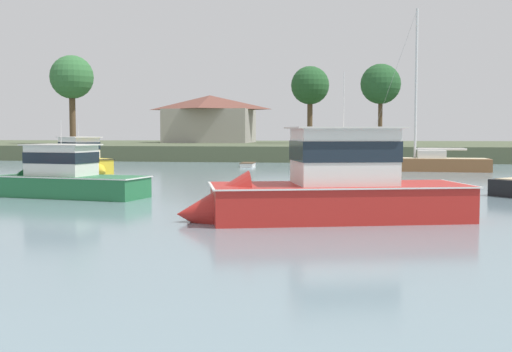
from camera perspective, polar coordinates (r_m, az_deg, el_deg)
far_shore_bank at (r=88.99m, az=3.12°, el=2.37°), size 173.24×45.33×1.63m
cruiser_red at (r=23.09m, az=5.07°, el=-1.96°), size 10.72×5.82×6.40m
dinghy_white at (r=58.55m, az=-0.72°, el=0.94°), size 1.30×2.86×0.51m
cruiser_yellow at (r=51.40m, az=-15.02°, el=1.02°), size 7.98×7.31×4.56m
sailboat_wood at (r=53.91m, az=14.53°, el=0.74°), size 10.09×3.18×13.53m
cruiser_green at (r=32.85m, az=-16.92°, el=-0.67°), size 8.54×3.85×4.56m
mooring_buoy_green at (r=42.58m, az=8.86°, el=-0.26°), size 0.47×0.47×0.52m
shore_tree_right_mid at (r=86.09m, az=-15.76°, el=8.22°), size 5.43×5.43×11.09m
shore_tree_inland_a at (r=74.70m, az=10.81°, el=7.85°), size 4.46×4.46×9.05m
shore_tree_inland_b at (r=87.38m, az=4.73°, el=7.82°), size 5.04×5.04×10.16m
cottage_near_water at (r=92.65m, az=-4.04°, el=5.05°), size 12.61×10.08×6.63m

